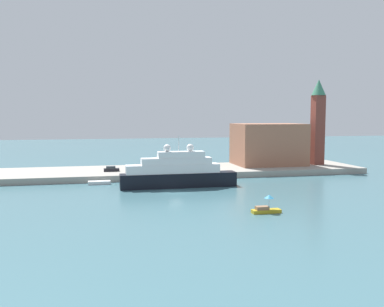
{
  "coord_description": "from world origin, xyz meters",
  "views": [
    {
      "loc": [
        -14.52,
        -81.54,
        15.59
      ],
      "look_at": [
        4.72,
        6.0,
        7.33
      ],
      "focal_mm": 38.78,
      "sensor_mm": 36.0,
      "label": 1
    }
  ],
  "objects": [
    {
      "name": "harbor_building",
      "position": [
        32.22,
        29.27,
        7.38
      ],
      "size": [
        18.93,
        13.72,
        11.71
      ],
      "primitive_type": "cube",
      "color": "#9E664C",
      "rests_on": "quay_dock"
    },
    {
      "name": "ground",
      "position": [
        0.0,
        0.0,
        0.0
      ],
      "size": [
        400.0,
        400.0,
        0.0
      ],
      "primitive_type": "plane",
      "color": "#3D6670"
    },
    {
      "name": "bell_tower",
      "position": [
        46.13,
        26.7,
        14.76
      ],
      "size": [
        3.98,
        3.98,
        24.24
      ],
      "color": "brown",
      "rests_on": "quay_dock"
    },
    {
      "name": "person_figure",
      "position": [
        -6.25,
        18.71,
        2.31
      ],
      "size": [
        0.36,
        0.36,
        1.71
      ],
      "color": "#334C8C",
      "rests_on": "quay_dock"
    },
    {
      "name": "parked_car",
      "position": [
        -12.16,
        24.15,
        2.07
      ],
      "size": [
        3.86,
        1.76,
        1.29
      ],
      "color": "black",
      "rests_on": "quay_dock"
    },
    {
      "name": "mooring_bollard",
      "position": [
        4.32,
        17.22,
        1.82
      ],
      "size": [
        0.51,
        0.51,
        0.6
      ],
      "primitive_type": "cylinder",
      "color": "black",
      "rests_on": "quay_dock"
    },
    {
      "name": "quay_dock",
      "position": [
        0.0,
        26.39,
        0.76
      ],
      "size": [
        110.0,
        20.78,
        1.52
      ],
      "primitive_type": "cube",
      "color": "gray",
      "rests_on": "ground"
    },
    {
      "name": "small_motorboat",
      "position": [
        11.06,
        -20.37,
        0.87
      ],
      "size": [
        4.71,
        1.55,
        2.92
      ],
      "color": "#B7991E",
      "rests_on": "ground"
    },
    {
      "name": "work_barge",
      "position": [
        -15.12,
        13.79,
        0.37
      ],
      "size": [
        4.95,
        1.86,
        0.75
      ],
      "primitive_type": "cube",
      "color": "silver",
      "rests_on": "ground"
    },
    {
      "name": "large_yacht",
      "position": [
        1.47,
        6.14,
        3.21
      ],
      "size": [
        25.33,
        3.59,
        11.31
      ],
      "color": "black",
      "rests_on": "ground"
    }
  ]
}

